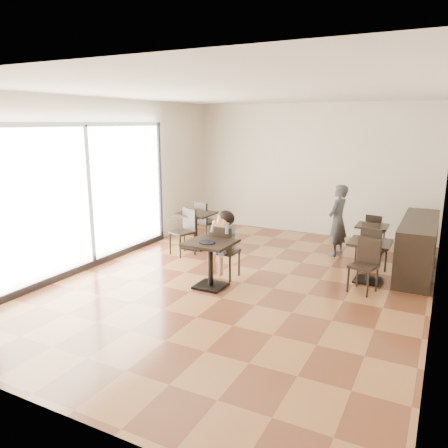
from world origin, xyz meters
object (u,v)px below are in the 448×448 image
Objects in this scene: chair_mid_b at (363,266)px; chair_back_b at (367,244)px; cafe_table_mid at (369,261)px; chair_mid_a at (374,249)px; cafe_table_back at (371,240)px; chair_left_b at (182,232)px; child_table at (210,265)px; child_chair at (225,251)px; child at (225,245)px; adult_patron at (338,220)px; chair_back_a at (375,232)px; cafe_table_left at (196,231)px; chair_left_a at (208,222)px.

chair_mid_b reaches higher than chair_back_b.
chair_mid_a reaches higher than cafe_table_mid.
cafe_table_back is 3.96m from chair_left_b.
child_table is at bearing -117.90° from chair_back_b.
child reaches higher than child_chair.
child reaches higher than cafe_table_mid.
child_chair is 1.10× the size of chair_mid_a.
adult_patron is at bearing -155.22° from cafe_table_back.
chair_back_a reaches higher than cafe_table_back.
child is 3.34m from cafe_table_back.
chair_left_b is at bearing 44.52° from chair_back_a.
adult_patron is 3.05m from cafe_table_left.
chair_left_a is at bearing 126.78° from child.
chair_left_b is (-3.76, -0.69, 0.04)m from chair_mid_a.
chair_left_b is (-3.76, 0.41, 0.04)m from chair_mid_b.
child_table is 0.91× the size of chair_mid_a.
child_chair is 1.00× the size of chair_left_a.
child_chair reaches higher than cafe_table_mid.
child reaches higher than chair_left_b.
child is 1.55× the size of chair_back_a.
chair_mid_b is 3.79m from chair_left_b.
child_chair is 1.20× the size of cafe_table_left.
chair_left_b is (0.00, -0.55, 0.08)m from cafe_table_left.
chair_back_b is (3.55, 0.10, -0.09)m from chair_left_a.
adult_patron is (1.46, 2.82, 0.35)m from child_table.
chair_left_a reaches higher than chair_back_b.
adult_patron reaches higher than chair_back_b.
cafe_table_mid is at bearing -171.93° from chair_left_a.
cafe_table_left is at bearing 112.40° from chair_left_b.
chair_back_b is (0.65, -0.25, -0.36)m from adult_patron.
chair_left_b is 1.23× the size of chair_back_b.
child_chair is 1.48× the size of cafe_table_back.
child_table is 0.83× the size of chair_left_a.
chair_left_b is 4.23m from chair_back_a.
child_chair reaches higher than chair_back_a.
child_chair is 1.98m from cafe_table_left.
chair_mid_b is (2.33, 0.96, 0.04)m from child_table.
adult_patron reaches higher than chair_left_b.
chair_back_a is (2.11, 3.12, -0.09)m from child_chair.
chair_back_b is (0.00, -0.55, 0.07)m from cafe_table_back.
chair_mid_b is at bearing -170.08° from child_chair.
chair_mid_b is at bearing 105.12° from chair_mid_a.
adult_patron is 1.13m from chair_back_a.
chair_left_a is (0.00, 0.55, 0.08)m from cafe_table_left.
cafe_table_back is 0.55m from chair_back_a.
chair_left_b is (-3.55, -1.75, 0.16)m from cafe_table_back.
chair_mid_b reaches higher than cafe_table_back.
chair_back_a is at bearing 101.57° from chair_back_b.
chair_left_a reaches higher than child_table.
cafe_table_left is (-3.76, 0.41, 0.04)m from cafe_table_mid.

